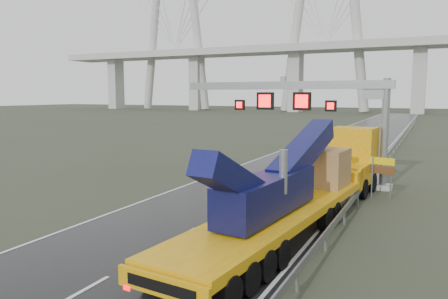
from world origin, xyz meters
The scene contains 7 objects.
ground centered at (0.00, 0.00, 0.00)m, with size 400.00×400.00×0.00m, color #323626.
road centered at (0.00, 40.00, 0.01)m, with size 11.00×200.00×0.02m, color black.
guardrail centered at (6.10, 30.00, 0.70)m, with size 0.20×140.00×1.40m, color gray, non-canonical shape.
sign_gantry centered at (2.10, 17.99, 5.61)m, with size 14.90×1.20×7.42m.
heavy_haul_truck centered at (4.37, 9.86, 1.89)m, with size 4.98×20.97×4.88m.
exit_sign_pair centered at (7.10, 15.07, 1.77)m, with size 1.44×0.48×2.54m.
striped_barrier centered at (6.06, 20.00, 0.59)m, with size 0.70×0.38×1.19m, color red.
Camera 1 is at (9.67, -11.80, 6.18)m, focal length 35.00 mm.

